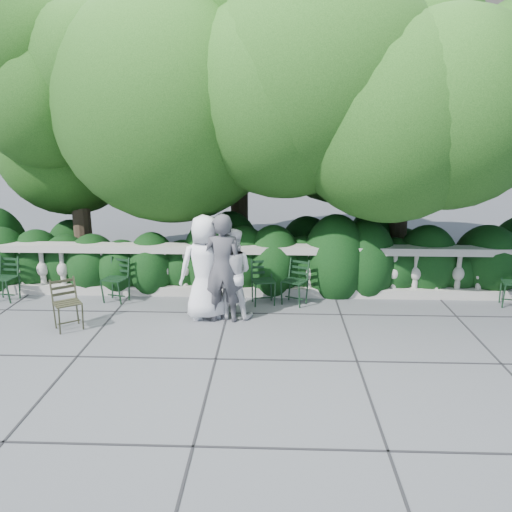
{
  "coord_description": "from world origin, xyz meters",
  "views": [
    {
      "loc": [
        0.32,
        -7.45,
        3.21
      ],
      "look_at": [
        0.0,
        1.0,
        1.0
      ],
      "focal_mm": 35.0,
      "sensor_mm": 36.0,
      "label": 1
    }
  ],
  "objects_px": {
    "chair_a": "(113,304)",
    "person_woman_grey": "(222,268)",
    "chair_e": "(265,306)",
    "person_casual_man": "(231,273)",
    "chair_b": "(2,303)",
    "person_businessman": "(205,267)",
    "chair_c": "(291,306)",
    "chair_weathered": "(72,332)"
  },
  "relations": [
    {
      "from": "chair_a",
      "to": "person_businessman",
      "type": "relative_size",
      "value": 0.47
    },
    {
      "from": "chair_e",
      "to": "chair_weathered",
      "type": "height_order",
      "value": "same"
    },
    {
      "from": "chair_c",
      "to": "chair_weathered",
      "type": "height_order",
      "value": "same"
    },
    {
      "from": "chair_b",
      "to": "person_woman_grey",
      "type": "height_order",
      "value": "person_woman_grey"
    },
    {
      "from": "person_businessman",
      "to": "person_woman_grey",
      "type": "bearing_deg",
      "value": 140.36
    },
    {
      "from": "chair_e",
      "to": "person_woman_grey",
      "type": "xyz_separation_m",
      "value": [
        -0.69,
        -0.7,
        0.92
      ]
    },
    {
      "from": "person_businessman",
      "to": "chair_b",
      "type": "bearing_deg",
      "value": -24.79
    },
    {
      "from": "chair_c",
      "to": "chair_e",
      "type": "relative_size",
      "value": 1.0
    },
    {
      "from": "chair_c",
      "to": "chair_weathered",
      "type": "xyz_separation_m",
      "value": [
        -3.56,
        -1.31,
        0.0
      ]
    },
    {
      "from": "chair_b",
      "to": "person_businessman",
      "type": "distance_m",
      "value": 4.07
    },
    {
      "from": "chair_a",
      "to": "person_woman_grey",
      "type": "relative_size",
      "value": 0.45
    },
    {
      "from": "chair_e",
      "to": "chair_weathered",
      "type": "distance_m",
      "value": 3.34
    },
    {
      "from": "chair_weathered",
      "to": "person_woman_grey",
      "type": "relative_size",
      "value": 0.45
    },
    {
      "from": "chair_b",
      "to": "person_woman_grey",
      "type": "xyz_separation_m",
      "value": [
        4.24,
        -0.7,
        0.92
      ]
    },
    {
      "from": "chair_b",
      "to": "person_casual_man",
      "type": "distance_m",
      "value": 4.46
    },
    {
      "from": "chair_weathered",
      "to": "person_casual_man",
      "type": "xyz_separation_m",
      "value": [
        2.51,
        0.77,
        0.78
      ]
    },
    {
      "from": "chair_b",
      "to": "person_businessman",
      "type": "height_order",
      "value": "person_businessman"
    },
    {
      "from": "person_woman_grey",
      "to": "chair_c",
      "type": "bearing_deg",
      "value": -150.99
    },
    {
      "from": "chair_a",
      "to": "person_businessman",
      "type": "height_order",
      "value": "person_businessman"
    },
    {
      "from": "person_woman_grey",
      "to": "person_casual_man",
      "type": "distance_m",
      "value": 0.27
    },
    {
      "from": "chair_a",
      "to": "person_casual_man",
      "type": "height_order",
      "value": "person_casual_man"
    },
    {
      "from": "chair_e",
      "to": "person_casual_man",
      "type": "xyz_separation_m",
      "value": [
        -0.57,
        -0.51,
        0.78
      ]
    },
    {
      "from": "person_casual_man",
      "to": "chair_a",
      "type": "bearing_deg",
      "value": -7.13
    },
    {
      "from": "person_businessman",
      "to": "person_casual_man",
      "type": "xyz_separation_m",
      "value": [
        0.43,
        0.06,
        -0.12
      ]
    },
    {
      "from": "chair_e",
      "to": "person_woman_grey",
      "type": "relative_size",
      "value": 0.45
    },
    {
      "from": "chair_c",
      "to": "chair_weathered",
      "type": "bearing_deg",
      "value": -132.4
    },
    {
      "from": "chair_a",
      "to": "chair_b",
      "type": "bearing_deg",
      "value": -164.77
    },
    {
      "from": "chair_a",
      "to": "chair_c",
      "type": "relative_size",
      "value": 1.0
    },
    {
      "from": "chair_b",
      "to": "person_woman_grey",
      "type": "relative_size",
      "value": 0.45
    },
    {
      "from": "chair_b",
      "to": "person_casual_man",
      "type": "xyz_separation_m",
      "value": [
        4.36,
        -0.51,
        0.78
      ]
    },
    {
      "from": "chair_e",
      "to": "person_businessman",
      "type": "relative_size",
      "value": 0.47
    },
    {
      "from": "person_businessman",
      "to": "person_casual_man",
      "type": "distance_m",
      "value": 0.45
    },
    {
      "from": "chair_e",
      "to": "person_casual_man",
      "type": "height_order",
      "value": "person_casual_man"
    },
    {
      "from": "chair_b",
      "to": "person_casual_man",
      "type": "bearing_deg",
      "value": 1.08
    },
    {
      "from": "chair_b",
      "to": "person_businessman",
      "type": "xyz_separation_m",
      "value": [
        3.93,
        -0.57,
        0.9
      ]
    },
    {
      "from": "chair_c",
      "to": "person_woman_grey",
      "type": "bearing_deg",
      "value": -120.71
    },
    {
      "from": "chair_c",
      "to": "person_casual_man",
      "type": "bearing_deg",
      "value": -125.39
    },
    {
      "from": "chair_c",
      "to": "person_woman_grey",
      "type": "relative_size",
      "value": 0.45
    },
    {
      "from": "chair_e",
      "to": "person_businessman",
      "type": "height_order",
      "value": "person_businessman"
    },
    {
      "from": "chair_a",
      "to": "chair_e",
      "type": "distance_m",
      "value": 2.84
    },
    {
      "from": "chair_weathered",
      "to": "person_businessman",
      "type": "relative_size",
      "value": 0.47
    },
    {
      "from": "chair_a",
      "to": "chair_weathered",
      "type": "distance_m",
      "value": 1.33
    }
  ]
}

